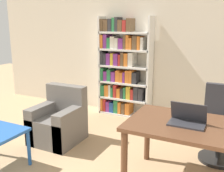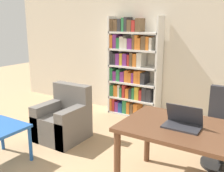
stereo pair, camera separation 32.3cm
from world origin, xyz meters
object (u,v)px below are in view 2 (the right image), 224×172
Objects in this scene: armchair at (63,121)px; bookshelf at (131,69)px; desk at (199,139)px; laptop at (183,122)px.

bookshelf is (0.36, 1.47, 0.61)m from armchair.
bookshelf is at bearing 133.88° from desk.
bookshelf is (-1.55, 1.80, 0.12)m from laptop.
desk is at bearing -8.45° from armchair.
armchair is at bearing -103.81° from bookshelf.
desk is 4.26× the size of laptop.
laptop is 2.38m from bookshelf.
armchair is (-2.08, 0.31, -0.35)m from desk.
laptop reaches higher than desk.
laptop is at bearing -173.76° from desk.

